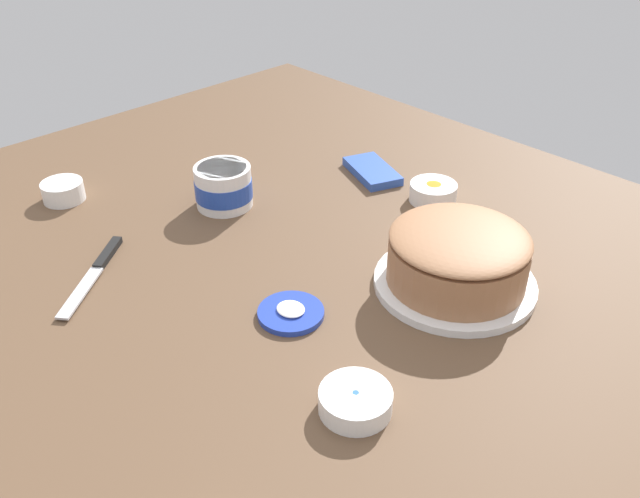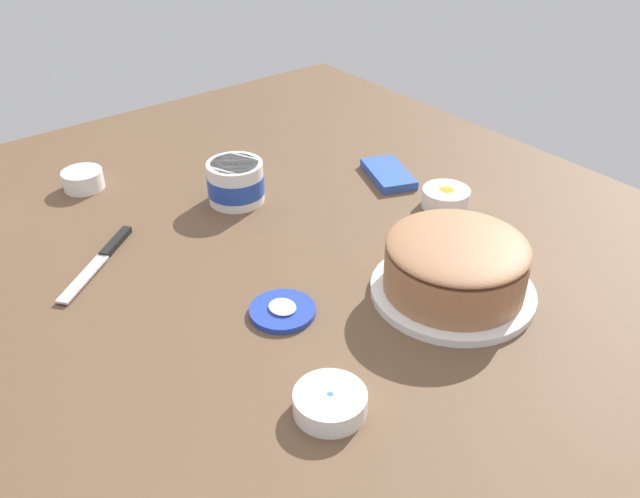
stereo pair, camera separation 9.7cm
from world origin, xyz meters
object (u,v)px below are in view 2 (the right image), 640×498
object	(u,v)px
sprinkle_bowl_orange	(446,197)
candy_box_lower	(388,174)
frosting_tub_lid	(282,310)
sprinkle_bowl_blue	(330,402)
frosted_cake	(455,268)
frosting_tub	(236,182)
spreading_knife	(103,256)
sprinkle_bowl_rainbow	(83,179)

from	to	relation	value
sprinkle_bowl_orange	candy_box_lower	xyz separation A→B (m)	(0.16, 0.00, -0.01)
frosting_tub_lid	sprinkle_bowl_blue	size ratio (longest dim) A/B	1.07
sprinkle_bowl_blue	frosted_cake	bearing A→B (deg)	-76.61
sprinkle_bowl_blue	frosting_tub	bearing A→B (deg)	-20.69
frosting_tub	frosted_cake	bearing A→B (deg)	-167.62
frosted_cake	sprinkle_bowl_blue	xyz separation A→B (m)	(-0.08, 0.32, -0.04)
spreading_knife	sprinkle_bowl_blue	distance (m)	0.54
frosted_cake	frosting_tub_lid	xyz separation A→B (m)	(0.13, 0.25, -0.05)
spreading_knife	sprinkle_bowl_orange	distance (m)	0.67
frosting_tub	candy_box_lower	distance (m)	0.34
frosting_tub	sprinkle_bowl_orange	size ratio (longest dim) A/B	1.20
spreading_knife	sprinkle_bowl_blue	world-z (taller)	sprinkle_bowl_blue
sprinkle_bowl_rainbow	sprinkle_bowl_orange	bearing A→B (deg)	-134.22
candy_box_lower	frosted_cake	bearing A→B (deg)	172.40
spreading_knife	frosted_cake	bearing A→B (deg)	-138.04
frosting_tub_lid	candy_box_lower	world-z (taller)	candy_box_lower
candy_box_lower	frosting_tub_lid	bearing A→B (deg)	139.15
frosting_tub_lid	frosting_tub	bearing A→B (deg)	-21.66
sprinkle_bowl_blue	sprinkle_bowl_orange	distance (m)	0.60
sprinkle_bowl_orange	sprinkle_bowl_rainbow	world-z (taller)	same
sprinkle_bowl_orange	sprinkle_bowl_rainbow	size ratio (longest dim) A/B	1.14
frosted_cake	candy_box_lower	world-z (taller)	frosted_cake
frosted_cake	frosting_tub_lid	size ratio (longest dim) A/B	2.55
frosted_cake	sprinkle_bowl_blue	size ratio (longest dim) A/B	2.73
candy_box_lower	frosting_tub	bearing A→B (deg)	90.77
frosted_cake	candy_box_lower	size ratio (longest dim) A/B	1.88
frosting_tub	sprinkle_bowl_blue	world-z (taller)	frosting_tub
sprinkle_bowl_blue	sprinkle_bowl_rainbow	distance (m)	0.81
frosting_tub	candy_box_lower	size ratio (longest dim) A/B	0.80
sprinkle_bowl_orange	frosting_tub_lid	bearing A→B (deg)	99.66
sprinkle_bowl_orange	candy_box_lower	distance (m)	0.16
spreading_knife	candy_box_lower	bearing A→B (deg)	-97.62
frosting_tub	sprinkle_bowl_rainbow	bearing A→B (deg)	42.34
frosting_tub	spreading_knife	distance (m)	0.31
frosting_tub_lid	sprinkle_bowl_blue	world-z (taller)	sprinkle_bowl_blue
spreading_knife	candy_box_lower	size ratio (longest dim) A/B	1.36
sprinkle_bowl_rainbow	spreading_knife	bearing A→B (deg)	164.27
frosted_cake	sprinkle_bowl_rainbow	xyz separation A→B (m)	(0.74, 0.33, -0.03)
sprinkle_bowl_orange	candy_box_lower	size ratio (longest dim) A/B	0.66
frosting_tub	sprinkle_bowl_orange	xyz separation A→B (m)	(-0.28, -0.32, -0.02)
frosting_tub_lid	sprinkle_bowl_orange	bearing A→B (deg)	-80.34
frosting_tub	candy_box_lower	xyz separation A→B (m)	(-0.12, -0.31, -0.03)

